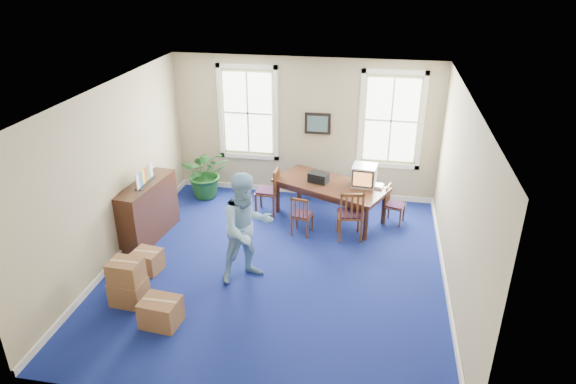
% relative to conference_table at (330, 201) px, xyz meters
% --- Properties ---
extents(floor, '(6.50, 6.50, 0.00)m').
position_rel_conference_table_xyz_m(floor, '(-0.73, -2.12, -0.40)').
color(floor, navy).
rests_on(floor, ground).
extents(ceiling, '(6.50, 6.50, 0.00)m').
position_rel_conference_table_xyz_m(ceiling, '(-0.73, -2.12, 2.80)').
color(ceiling, white).
rests_on(ceiling, ground).
extents(wall_back, '(6.50, 0.00, 6.50)m').
position_rel_conference_table_xyz_m(wall_back, '(-0.73, 1.13, 1.20)').
color(wall_back, tan).
rests_on(wall_back, ground).
extents(wall_front, '(6.50, 0.00, 6.50)m').
position_rel_conference_table_xyz_m(wall_front, '(-0.73, -5.37, 1.20)').
color(wall_front, tan).
rests_on(wall_front, ground).
extents(wall_left, '(0.00, 6.50, 6.50)m').
position_rel_conference_table_xyz_m(wall_left, '(-3.73, -2.12, 1.20)').
color(wall_left, tan).
rests_on(wall_left, ground).
extents(wall_right, '(0.00, 6.50, 6.50)m').
position_rel_conference_table_xyz_m(wall_right, '(2.27, -2.12, 1.20)').
color(wall_right, tan).
rests_on(wall_right, ground).
extents(baseboard_back, '(6.00, 0.04, 0.12)m').
position_rel_conference_table_xyz_m(baseboard_back, '(-0.73, 1.10, -0.34)').
color(baseboard_back, white).
rests_on(baseboard_back, ground).
extents(baseboard_left, '(0.04, 6.50, 0.12)m').
position_rel_conference_table_xyz_m(baseboard_left, '(-3.70, -2.12, -0.34)').
color(baseboard_left, white).
rests_on(baseboard_left, ground).
extents(baseboard_right, '(0.04, 6.50, 0.12)m').
position_rel_conference_table_xyz_m(baseboard_right, '(2.24, -2.12, -0.34)').
color(baseboard_right, white).
rests_on(baseboard_right, ground).
extents(window_left, '(1.40, 0.12, 2.20)m').
position_rel_conference_table_xyz_m(window_left, '(-2.03, 1.11, 1.50)').
color(window_left, white).
rests_on(window_left, ground).
extents(window_right, '(1.40, 0.12, 2.20)m').
position_rel_conference_table_xyz_m(window_right, '(1.17, 1.11, 1.50)').
color(window_right, white).
rests_on(window_right, ground).
extents(wall_picture, '(0.58, 0.06, 0.48)m').
position_rel_conference_table_xyz_m(wall_picture, '(-0.43, 1.08, 1.35)').
color(wall_picture, black).
rests_on(wall_picture, ground).
extents(conference_table, '(2.55, 1.91, 0.79)m').
position_rel_conference_table_xyz_m(conference_table, '(0.00, 0.00, 0.00)').
color(conference_table, '#3F2114').
rests_on(conference_table, ground).
extents(crt_tv, '(0.53, 0.57, 0.44)m').
position_rel_conference_table_xyz_m(crt_tv, '(0.69, 0.05, 0.62)').
color(crt_tv, '#B7B7BC').
rests_on(crt_tv, conference_table).
extents(game_console, '(0.23, 0.26, 0.06)m').
position_rel_conference_table_xyz_m(game_console, '(1.00, 0.00, 0.42)').
color(game_console, white).
rests_on(game_console, conference_table).
extents(equipment_bag, '(0.46, 0.37, 0.20)m').
position_rel_conference_table_xyz_m(equipment_bag, '(-0.26, 0.05, 0.50)').
color(equipment_bag, black).
rests_on(equipment_bag, conference_table).
extents(chair_near_left, '(0.44, 0.44, 0.86)m').
position_rel_conference_table_xyz_m(chair_near_left, '(-0.48, -0.79, 0.03)').
color(chair_near_left, brown).
rests_on(chair_near_left, ground).
extents(chair_near_right, '(0.56, 0.56, 1.07)m').
position_rel_conference_table_xyz_m(chair_near_right, '(0.48, -0.79, 0.14)').
color(chair_near_right, brown).
rests_on(chair_near_right, ground).
extents(chair_end_left, '(0.49, 0.49, 1.03)m').
position_rel_conference_table_xyz_m(chair_end_left, '(-1.37, 0.00, 0.12)').
color(chair_end_left, brown).
rests_on(chair_end_left, ground).
extents(chair_end_right, '(0.46, 0.46, 0.83)m').
position_rel_conference_table_xyz_m(chair_end_right, '(1.37, 0.00, 0.02)').
color(chair_end_right, brown).
rests_on(chair_end_right, ground).
extents(man, '(1.22, 1.18, 1.98)m').
position_rel_conference_table_xyz_m(man, '(-1.16, -2.51, 0.59)').
color(man, '#81B0D3').
rests_on(man, ground).
extents(credenza, '(0.64, 1.64, 1.26)m').
position_rel_conference_table_xyz_m(credenza, '(-3.45, -1.48, 0.23)').
color(credenza, '#3F2114').
rests_on(credenza, ground).
extents(brochure_rack, '(0.17, 0.74, 0.32)m').
position_rel_conference_table_xyz_m(brochure_rack, '(-3.43, -1.48, 1.02)').
color(brochure_rack, '#99999E').
rests_on(brochure_rack, credenza).
extents(potted_plant, '(1.27, 1.17, 1.19)m').
position_rel_conference_table_xyz_m(potted_plant, '(-2.92, 0.54, 0.20)').
color(potted_plant, '#17481B').
rests_on(potted_plant, ground).
extents(cardboard_boxes, '(1.59, 1.59, 0.83)m').
position_rel_conference_table_xyz_m(cardboard_boxes, '(-2.69, -3.45, 0.02)').
color(cardboard_boxes, brown).
rests_on(cardboard_boxes, ground).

